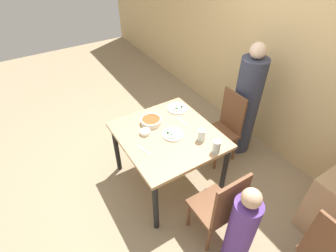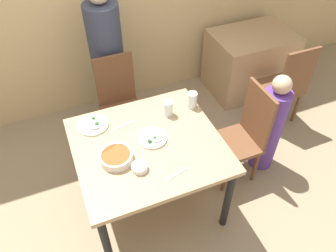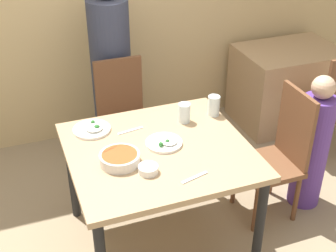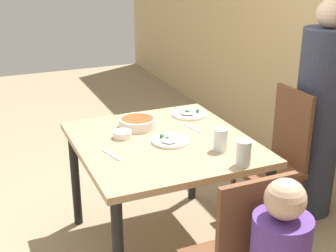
% 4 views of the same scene
% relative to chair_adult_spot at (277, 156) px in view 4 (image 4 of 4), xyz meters
% --- Properties ---
extents(ground_plane, '(10.00, 10.00, 0.00)m').
position_rel_chair_adult_spot_xyz_m(ground_plane, '(-0.01, -0.87, -0.51)').
color(ground_plane, '#998466').
extents(dining_table, '(1.11, 1.04, 0.77)m').
position_rel_chair_adult_spot_xyz_m(dining_table, '(-0.01, -0.87, 0.17)').
color(dining_table, tan).
rests_on(dining_table, ground_plane).
extents(chair_adult_spot, '(0.40, 0.40, 0.98)m').
position_rel_chair_adult_spot_xyz_m(chair_adult_spot, '(0.00, 0.00, 0.00)').
color(chair_adult_spot, brown).
rests_on(chair_adult_spot, ground_plane).
extents(person_adult, '(0.33, 0.33, 1.57)m').
position_rel_chair_adult_spot_xyz_m(person_adult, '(0.00, 0.33, 0.22)').
color(person_adult, '#33384C').
rests_on(person_adult, ground_plane).
extents(bowl_curry, '(0.24, 0.24, 0.06)m').
position_rel_chair_adult_spot_xyz_m(bowl_curry, '(-0.27, -0.93, 0.29)').
color(bowl_curry, silver).
rests_on(bowl_curry, dining_table).
extents(plate_rice_adult, '(0.25, 0.25, 0.06)m').
position_rel_chair_adult_spot_xyz_m(plate_rice_adult, '(-0.35, -0.52, 0.28)').
color(plate_rice_adult, white).
rests_on(plate_rice_adult, dining_table).
extents(plate_rice_child, '(0.23, 0.23, 0.05)m').
position_rel_chair_adult_spot_xyz_m(plate_rice_child, '(0.04, -0.84, 0.27)').
color(plate_rice_child, white).
rests_on(plate_rice_child, dining_table).
extents(bowl_rice_small, '(0.12, 0.12, 0.04)m').
position_rel_chair_adult_spot_xyz_m(bowl_rice_small, '(-0.15, -1.08, 0.28)').
color(bowl_rice_small, white).
rests_on(bowl_rice_small, dining_table).
extents(glass_water_tall, '(0.08, 0.08, 0.14)m').
position_rel_chair_adult_spot_xyz_m(glass_water_tall, '(0.49, -0.60, 0.33)').
color(glass_water_tall, silver).
rests_on(glass_water_tall, dining_table).
extents(glass_water_short, '(0.08, 0.08, 0.13)m').
position_rel_chair_adult_spot_xyz_m(glass_water_short, '(0.26, -0.62, 0.33)').
color(glass_water_short, silver).
rests_on(glass_water_short, dining_table).
extents(fork_steel, '(0.18, 0.07, 0.01)m').
position_rel_chair_adult_spot_xyz_m(fork_steel, '(0.08, -1.22, 0.26)').
color(fork_steel, silver).
rests_on(fork_steel, dining_table).
extents(spoon_steel, '(0.18, 0.05, 0.01)m').
position_rel_chair_adult_spot_xyz_m(spoon_steel, '(-0.11, -0.61, 0.26)').
color(spoon_steel, silver).
rests_on(spoon_steel, dining_table).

